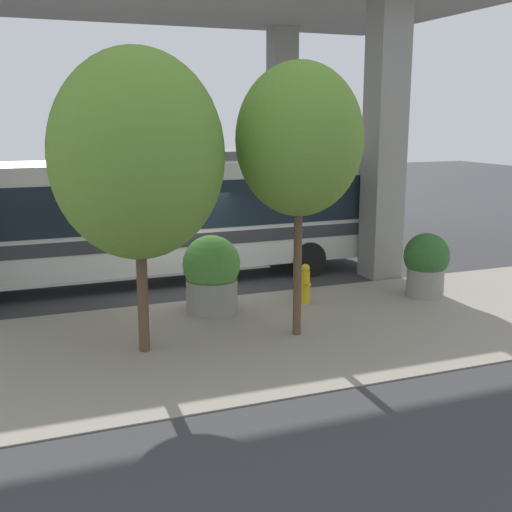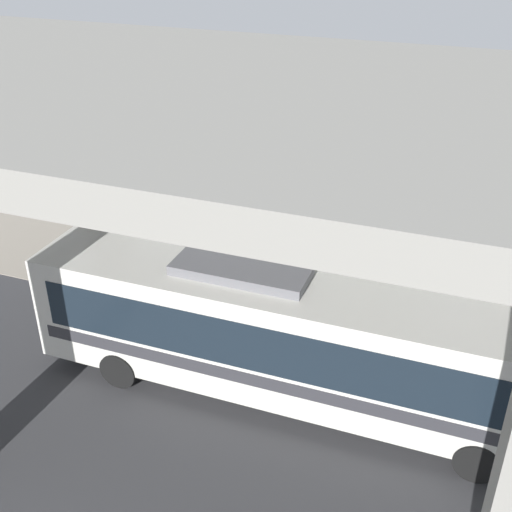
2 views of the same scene
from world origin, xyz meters
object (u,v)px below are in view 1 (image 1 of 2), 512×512
at_px(street_tree_near, 299,140).
at_px(planter_front, 212,274).
at_px(bus, 150,212).
at_px(fire_hydrant, 305,284).
at_px(planter_middle, 426,264).
at_px(street_tree_far, 137,155).

bearing_deg(street_tree_near, planter_front, 27.36).
height_order(bus, fire_hydrant, bus).
height_order(fire_hydrant, planter_middle, planter_middle).
relative_size(bus, fire_hydrant, 13.06).
bearing_deg(bus, street_tree_far, 166.13).
bearing_deg(street_tree_near, planter_middle, -70.48).
relative_size(fire_hydrant, street_tree_far, 0.18).
xyz_separation_m(bus, fire_hydrant, (-3.59, -2.95, -1.41)).
relative_size(planter_middle, street_tree_far, 0.28).
bearing_deg(street_tree_far, street_tree_near, -93.56).
distance_m(planter_front, street_tree_near, 3.96).
xyz_separation_m(fire_hydrant, street_tree_far, (-1.79, 4.27, 3.25)).
xyz_separation_m(bus, street_tree_near, (-5.58, -1.80, 2.08)).
relative_size(fire_hydrant, planter_middle, 0.62).
bearing_deg(fire_hydrant, street_tree_far, 112.73).
bearing_deg(planter_front, bus, 11.15).
xyz_separation_m(bus, planter_front, (-3.38, -0.67, -1.01)).
distance_m(planter_front, planter_middle, 5.44).
bearing_deg(fire_hydrant, planter_middle, -98.72).
bearing_deg(planter_middle, fire_hydrant, 81.28).
distance_m(fire_hydrant, street_tree_far, 5.66).
distance_m(bus, fire_hydrant, 4.85).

